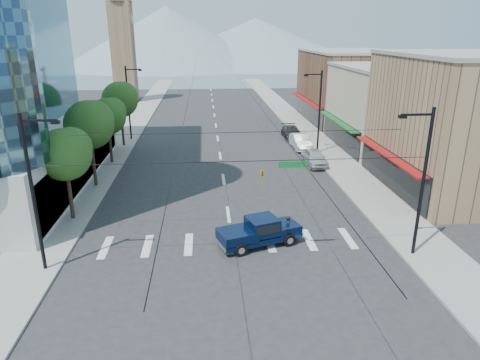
{
  "coord_description": "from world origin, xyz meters",
  "views": [
    {
      "loc": [
        -1.54,
        -23.08,
        12.84
      ],
      "look_at": [
        0.79,
        5.1,
        3.0
      ],
      "focal_mm": 32.0,
      "sensor_mm": 36.0,
      "label": 1
    }
  ],
  "objects": [
    {
      "name": "pickup_truck",
      "position": [
        1.67,
        1.12,
        0.94
      ],
      "size": [
        5.64,
        3.44,
        1.81
      ],
      "rotation": [
        0.0,
        0.0,
        0.32
      ],
      "color": "black",
      "rests_on": "ground"
    },
    {
      "name": "lamp_pole_ne",
      "position": [
        10.67,
        22.0,
        4.94
      ],
      "size": [
        2.0,
        0.25,
        9.0
      ],
      "color": "black",
      "rests_on": "ground"
    },
    {
      "name": "shop_near",
      "position": [
        20.0,
        10.0,
        5.5
      ],
      "size": [
        12.0,
        14.0,
        11.0
      ],
      "primitive_type": "cube",
      "color": "#8C6B4C",
      "rests_on": "ground"
    },
    {
      "name": "shop_far",
      "position": [
        20.0,
        40.0,
        5.0
      ],
      "size": [
        12.0,
        18.0,
        10.0
      ],
      "primitive_type": "cube",
      "color": "brown",
      "rests_on": "ground"
    },
    {
      "name": "pedestrian",
      "position": [
        3.68,
        1.87,
        0.79
      ],
      "size": [
        0.42,
        0.61,
        1.58
      ],
      "primitive_type": "imported",
      "rotation": [
        0.0,
        0.0,
        1.49
      ],
      "color": "black",
      "rests_on": "ground"
    },
    {
      "name": "mountain_right",
      "position": [
        20.0,
        160.0,
        9.0
      ],
      "size": [
        90.0,
        90.0,
        18.0
      ],
      "primitive_type": "cone",
      "color": "gray",
      "rests_on": "ground"
    },
    {
      "name": "shop_mid",
      "position": [
        20.0,
        24.0,
        4.5
      ],
      "size": [
        12.0,
        14.0,
        9.0
      ],
      "primitive_type": "cube",
      "color": "tan",
      "rests_on": "ground"
    },
    {
      "name": "parked_car_near",
      "position": [
        9.4,
        17.69,
        0.81
      ],
      "size": [
        2.07,
        4.79,
        1.61
      ],
      "primitive_type": "imported",
      "rotation": [
        0.0,
        0.0,
        0.04
      ],
      "color": "#B9BABF",
      "rests_on": "ground"
    },
    {
      "name": "tree_midfar",
      "position": [
        -11.07,
        20.1,
        4.99
      ],
      "size": [
        3.65,
        3.64,
        6.71
      ],
      "color": "black",
      "rests_on": "ground"
    },
    {
      "name": "tree_far",
      "position": [
        -11.07,
        27.1,
        5.59
      ],
      "size": [
        4.09,
        4.09,
        7.52
      ],
      "color": "black",
      "rests_on": "ground"
    },
    {
      "name": "lamp_pole_nw",
      "position": [
        -10.67,
        30.0,
        4.94
      ],
      "size": [
        2.0,
        0.25,
        9.0
      ],
      "color": "black",
      "rests_on": "ground"
    },
    {
      "name": "parked_car_mid",
      "position": [
        9.4,
        24.27,
        0.83
      ],
      "size": [
        1.85,
        5.06,
        1.66
      ],
      "primitive_type": "imported",
      "rotation": [
        0.0,
        0.0,
        0.02
      ],
      "color": "silver",
      "rests_on": "ground"
    },
    {
      "name": "tree_near",
      "position": [
        -11.07,
        6.1,
        4.99
      ],
      "size": [
        3.65,
        3.64,
        6.71
      ],
      "color": "black",
      "rests_on": "ground"
    },
    {
      "name": "parked_car_far",
      "position": [
        9.4,
        29.48,
        0.74
      ],
      "size": [
        2.13,
        5.12,
        1.48
      ],
      "primitive_type": "imported",
      "rotation": [
        0.0,
        0.0,
        0.01
      ],
      "color": "#29292B",
      "rests_on": "ground"
    },
    {
      "name": "sidewalk_right",
      "position": [
        12.0,
        40.0,
        0.07
      ],
      "size": [
        4.0,
        120.0,
        0.15
      ],
      "primitive_type": "cube",
      "color": "gray",
      "rests_on": "ground"
    },
    {
      "name": "clock_tower",
      "position": [
        -16.5,
        62.0,
        10.64
      ],
      "size": [
        4.8,
        4.8,
        20.4
      ],
      "color": "#8C6B4C",
      "rests_on": "ground"
    },
    {
      "name": "mountain_left",
      "position": [
        -15.0,
        150.0,
        11.0
      ],
      "size": [
        80.0,
        80.0,
        22.0
      ],
      "primitive_type": "cone",
      "color": "gray",
      "rests_on": "ground"
    },
    {
      "name": "tree_midnear",
      "position": [
        -11.07,
        13.1,
        5.59
      ],
      "size": [
        4.09,
        4.09,
        7.52
      ],
      "color": "black",
      "rests_on": "ground"
    },
    {
      "name": "ground",
      "position": [
        0.0,
        0.0,
        0.0
      ],
      "size": [
        160.0,
        160.0,
        0.0
      ],
      "primitive_type": "plane",
      "color": "#28282B",
      "rests_on": "ground"
    },
    {
      "name": "sidewalk_left",
      "position": [
        -12.0,
        40.0,
        0.07
      ],
      "size": [
        4.0,
        120.0,
        0.15
      ],
      "primitive_type": "cube",
      "color": "gray",
      "rests_on": "ground"
    },
    {
      "name": "signal_rig",
      "position": [
        0.19,
        -1.0,
        4.64
      ],
      "size": [
        21.8,
        0.2,
        9.0
      ],
      "color": "black",
      "rests_on": "ground"
    }
  ]
}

